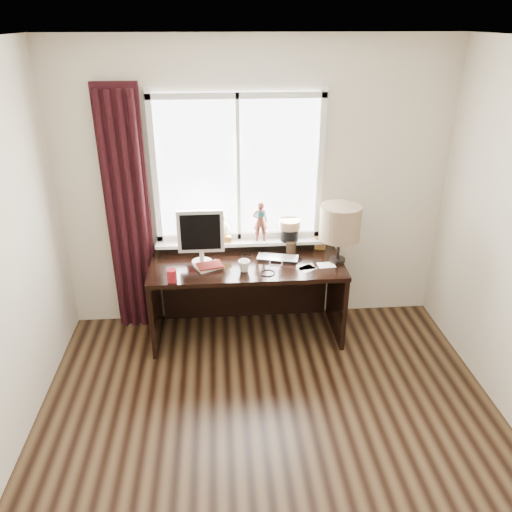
{
  "coord_description": "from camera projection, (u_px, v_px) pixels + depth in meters",
  "views": [
    {
      "loc": [
        -0.33,
        -2.29,
        2.71
      ],
      "look_at": [
        -0.05,
        1.25,
        1.0
      ],
      "focal_mm": 35.0,
      "sensor_mm": 36.0,
      "label": 1
    }
  ],
  "objects": [
    {
      "name": "floor",
      "position": [
        279.0,
        476.0,
        3.26
      ],
      "size": [
        3.5,
        4.0,
        0.0
      ],
      "primitive_type": "cube",
      "color": "#49341E",
      "rests_on": "ground"
    },
    {
      "name": "brush_holder",
      "position": [
        291.0,
        248.0,
        4.53
      ],
      "size": [
        0.09,
        0.09,
        0.25
      ],
      "color": "black",
      "rests_on": "desk"
    },
    {
      "name": "table_lamp",
      "position": [
        340.0,
        223.0,
        4.26
      ],
      "size": [
        0.35,
        0.35,
        0.52
      ],
      "color": "black",
      "rests_on": "desk"
    },
    {
      "name": "desk",
      "position": [
        247.0,
        282.0,
        4.58
      ],
      "size": [
        1.7,
        0.7,
        0.75
      ],
      "color": "black",
      "rests_on": "floor"
    },
    {
      "name": "monitor",
      "position": [
        201.0,
        234.0,
        4.28
      ],
      "size": [
        0.4,
        0.18,
        0.49
      ],
      "color": "beige",
      "rests_on": "desk"
    },
    {
      "name": "ceiling",
      "position": [
        291.0,
        45.0,
        2.13
      ],
      "size": [
        3.5,
        4.0,
        0.0
      ],
      "primitive_type": "cube",
      "color": "white",
      "rests_on": "wall_back"
    },
    {
      "name": "window",
      "position": [
        239.0,
        192.0,
        4.43
      ],
      "size": [
        1.52,
        0.23,
        1.4
      ],
      "color": "white",
      "rests_on": "ground"
    },
    {
      "name": "mug",
      "position": [
        244.0,
        265.0,
        4.23
      ],
      "size": [
        0.14,
        0.14,
        0.1
      ],
      "primitive_type": "imported",
      "rotation": [
        0.0,
        0.0,
        0.98
      ],
      "color": "white",
      "rests_on": "desk"
    },
    {
      "name": "red_cup",
      "position": [
        172.0,
        276.0,
        4.06
      ],
      "size": [
        0.08,
        0.08,
        0.11
      ],
      "primitive_type": "cylinder",
      "color": "maroon",
      "rests_on": "desk"
    },
    {
      "name": "notebook_stack",
      "position": [
        209.0,
        266.0,
        4.3
      ],
      "size": [
        0.27,
        0.24,
        0.03
      ],
      "color": "beige",
      "rests_on": "desk"
    },
    {
      "name": "icon_frame",
      "position": [
        320.0,
        243.0,
        4.62
      ],
      "size": [
        0.1,
        0.04,
        0.13
      ],
      "color": "gold",
      "rests_on": "desk"
    },
    {
      "name": "wall_back",
      "position": [
        255.0,
        190.0,
        4.49
      ],
      "size": [
        3.5,
        0.0,
        2.6
      ],
      "primitive_type": "cube",
      "rotation": [
        1.57,
        0.0,
        0.0
      ],
      "color": "beige",
      "rests_on": "ground"
    },
    {
      "name": "desk_cables",
      "position": [
        271.0,
        264.0,
        4.36
      ],
      "size": [
        0.56,
        0.49,
        0.01
      ],
      "color": "black",
      "rests_on": "desk"
    },
    {
      "name": "loose_papers",
      "position": [
        313.0,
        267.0,
        4.32
      ],
      "size": [
        0.35,
        0.2,
        0.0
      ],
      "color": "white",
      "rests_on": "desk"
    },
    {
      "name": "laptop",
      "position": [
        278.0,
        258.0,
        4.45
      ],
      "size": [
        0.41,
        0.31,
        0.03
      ],
      "primitive_type": "imported",
      "rotation": [
        0.0,
        0.0,
        -0.24
      ],
      "color": "silver",
      "rests_on": "desk"
    },
    {
      "name": "curtain",
      "position": [
        128.0,
        216.0,
        4.4
      ],
      "size": [
        0.38,
        0.09,
        2.25
      ],
      "color": "black",
      "rests_on": "floor"
    }
  ]
}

